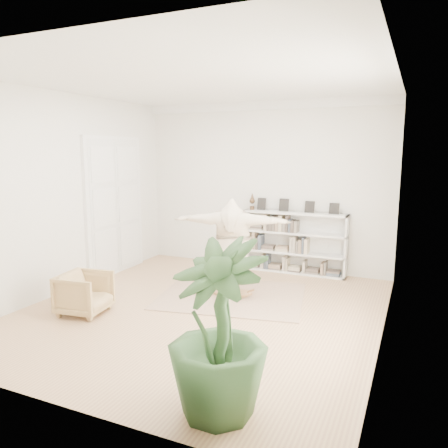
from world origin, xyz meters
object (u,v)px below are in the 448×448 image
bookshelf (294,243)px  armchair (85,293)px  houseplant (218,330)px  rocker_board (232,293)px  person (232,244)px

bookshelf → armchair: bookshelf is taller
houseplant → bookshelf: bearing=97.2°
houseplant → rocker_board: bearing=110.8°
bookshelf → armchair: 4.41m
armchair → rocker_board: armchair is taller
rocker_board → bookshelf: bearing=63.0°
bookshelf → person: size_ratio=1.07×
person → houseplant: bearing=100.0°
person → bookshelf: bearing=-117.0°
armchair → houseplant: bearing=-124.9°
armchair → rocker_board: bearing=-54.7°
bookshelf → houseplant: (0.67, -5.27, 0.24)m
armchair → person: size_ratio=0.36×
rocker_board → person: 0.90m
bookshelf → houseplant: size_ratio=1.26×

